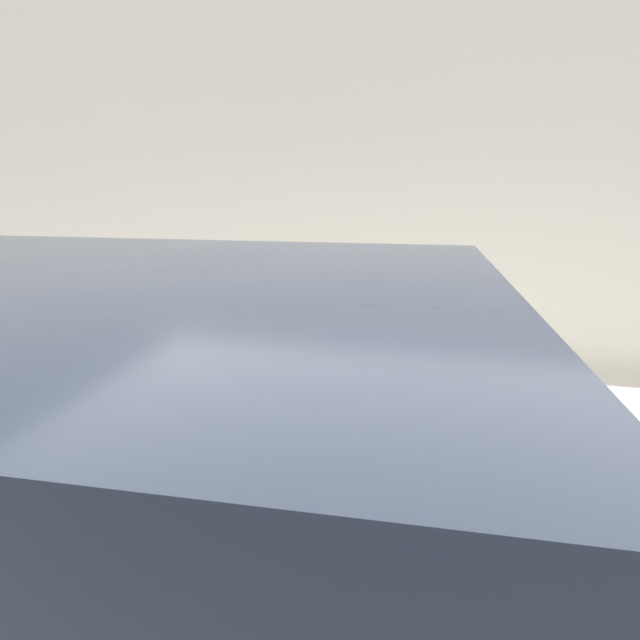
# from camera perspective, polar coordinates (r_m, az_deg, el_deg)

# --- Properties ---
(sidewalk) EXTENTS (24.00, 2.80, 0.14)m
(sidewalk) POSITION_cam_1_polar(r_m,az_deg,el_deg) (4.12, 8.11, -13.47)
(sidewalk) COLOR #BCB7AD
(sidewalk) RESTS_ON ground_plane
(building_facade) EXTENTS (24.00, 0.30, 5.68)m
(building_facade) POSITION_cam_1_polar(r_m,az_deg,el_deg) (5.61, 11.04, 23.24)
(building_facade) COLOR beige
(building_facade) RESTS_ON ground_plane
(parking_meter) EXTENTS (0.18, 0.13, 1.61)m
(parking_meter) POSITION_cam_1_polar(r_m,az_deg,el_deg) (2.71, -0.00, -2.42)
(parking_meter) COLOR slate
(parking_meter) RESTS_ON sidewalk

